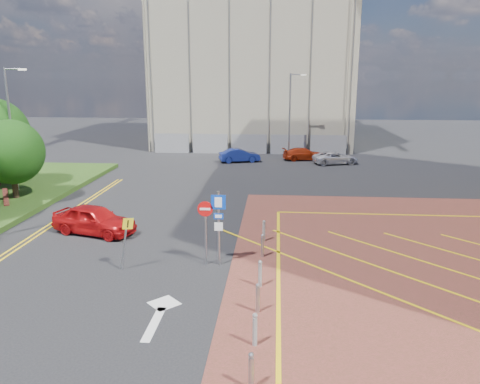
# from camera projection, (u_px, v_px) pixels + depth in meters

# --- Properties ---
(ground) EXTENTS (140.00, 140.00, 0.00)m
(ground) POSITION_uv_depth(u_px,v_px,m) (204.00, 274.00, 18.84)
(ground) COLOR black
(ground) RESTS_ON ground
(tree_c) EXTENTS (4.00, 4.00, 4.90)m
(tree_c) POSITION_uv_depth(u_px,v_px,m) (11.00, 152.00, 28.78)
(tree_c) COLOR #3D2B1C
(tree_c) RESTS_ON grass_bed
(lamp_left_far) EXTENTS (1.53, 0.16, 8.00)m
(lamp_left_far) POSITION_uv_depth(u_px,v_px,m) (12.00, 125.00, 30.43)
(lamp_left_far) COLOR #9EA0A8
(lamp_left_far) RESTS_ON grass_bed
(lamp_back) EXTENTS (1.53, 0.16, 8.00)m
(lamp_back) POSITION_uv_depth(u_px,v_px,m) (290.00, 112.00, 44.56)
(lamp_back) COLOR #9EA0A8
(lamp_back) RESTS_ON ground
(sign_cluster) EXTENTS (1.17, 0.12, 3.20)m
(sign_cluster) POSITION_uv_depth(u_px,v_px,m) (214.00, 221.00, 19.30)
(sign_cluster) COLOR #9EA0A8
(sign_cluster) RESTS_ON ground
(warning_sign) EXTENTS (0.66, 0.40, 2.25)m
(warning_sign) POSITION_uv_depth(u_px,v_px,m) (126.00, 237.00, 18.91)
(warning_sign) COLOR #9EA0A8
(warning_sign) RESTS_ON ground
(bollard_row) EXTENTS (0.14, 11.14, 0.90)m
(bollard_row) POSITION_uv_depth(u_px,v_px,m) (259.00, 283.00, 16.94)
(bollard_row) COLOR #9EA0A8
(bollard_row) RESTS_ON forecourt
(construction_building) EXTENTS (21.20, 19.20, 22.00)m
(construction_building) POSITION_uv_depth(u_px,v_px,m) (254.00, 47.00, 54.88)
(construction_building) COLOR #9E9681
(construction_building) RESTS_ON ground
(construction_fence) EXTENTS (21.60, 0.06, 2.00)m
(construction_fence) POSITION_uv_depth(u_px,v_px,m) (259.00, 144.00, 47.54)
(construction_fence) COLOR gray
(construction_fence) RESTS_ON ground
(car_red_left) EXTENTS (4.63, 2.89, 1.47)m
(car_red_left) POSITION_uv_depth(u_px,v_px,m) (94.00, 220.00, 23.51)
(car_red_left) COLOR red
(car_red_left) RESTS_ON ground
(car_blue_back) EXTENTS (3.96, 2.33, 1.23)m
(car_blue_back) POSITION_uv_depth(u_px,v_px,m) (239.00, 155.00, 43.13)
(car_blue_back) COLOR navy
(car_blue_back) RESTS_ON ground
(car_red_back) EXTENTS (4.23, 2.36, 1.16)m
(car_red_back) POSITION_uv_depth(u_px,v_px,m) (304.00, 154.00, 44.18)
(car_red_back) COLOR #9C260D
(car_red_back) RESTS_ON ground
(car_silver_back) EXTENTS (4.40, 2.88, 1.12)m
(car_silver_back) POSITION_uv_depth(u_px,v_px,m) (335.00, 158.00, 42.18)
(car_silver_back) COLOR silver
(car_silver_back) RESTS_ON ground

